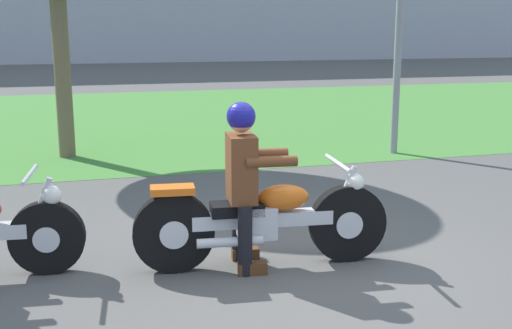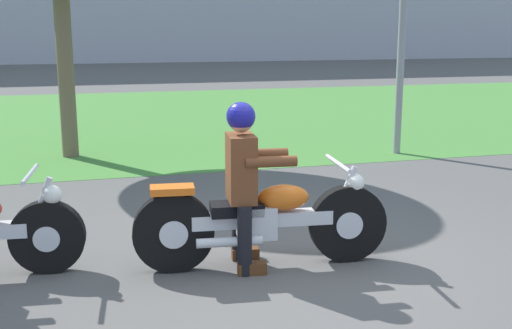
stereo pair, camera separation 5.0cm
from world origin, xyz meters
name	(u,v)px [view 2 (the right image)]	position (x,y,z in m)	size (l,w,h in m)	color
ground	(293,266)	(0.00, 0.00, 0.00)	(120.00, 120.00, 0.00)	#565451
grass_verge	(157,117)	(0.00, 9.73, 0.00)	(60.00, 12.00, 0.01)	#478438
motorcycle_lead	(263,220)	(-0.25, 0.08, 0.41)	(2.18, 0.66, 0.90)	black
rider_lead	(243,172)	(-0.42, 0.10, 0.83)	(0.58, 0.50, 1.42)	black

